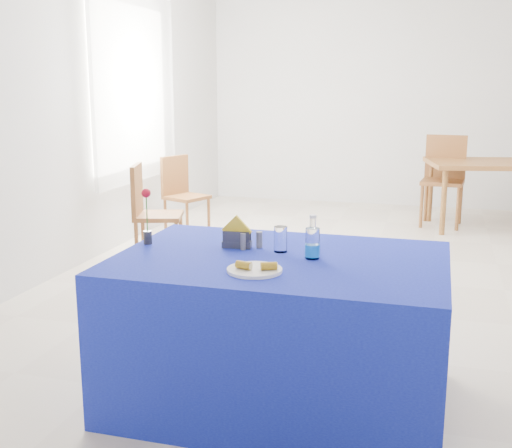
# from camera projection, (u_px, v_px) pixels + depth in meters

# --- Properties ---
(floor) EXTENTS (7.00, 7.00, 0.00)m
(floor) POSITION_uv_depth(u_px,v_px,m) (363.00, 279.00, 5.34)
(floor) COLOR beige
(floor) RESTS_ON ground
(room_shell) EXTENTS (7.00, 7.00, 7.00)m
(room_shell) POSITION_uv_depth(u_px,v_px,m) (371.00, 63.00, 4.97)
(room_shell) COLOR silver
(room_shell) RESTS_ON ground
(window_pane) EXTENTS (0.04, 1.50, 1.60)m
(window_pane) POSITION_uv_depth(u_px,v_px,m) (130.00, 88.00, 6.42)
(window_pane) COLOR white
(window_pane) RESTS_ON room_shell
(curtain) EXTENTS (0.04, 1.75, 1.85)m
(curtain) POSITION_uv_depth(u_px,v_px,m) (137.00, 88.00, 6.41)
(curtain) COLOR white
(curtain) RESTS_ON room_shell
(plate) EXTENTS (0.25, 0.25, 0.01)m
(plate) POSITION_uv_depth(u_px,v_px,m) (255.00, 270.00, 2.89)
(plate) COLOR white
(plate) RESTS_ON blue_table
(drinking_glass) EXTENTS (0.07, 0.07, 0.13)m
(drinking_glass) POSITION_uv_depth(u_px,v_px,m) (281.00, 239.00, 3.22)
(drinking_glass) COLOR white
(drinking_glass) RESTS_ON blue_table
(salt_shaker) EXTENTS (0.03, 0.03, 0.08)m
(salt_shaker) POSITION_uv_depth(u_px,v_px,m) (243.00, 242.00, 3.26)
(salt_shaker) COLOR slate
(salt_shaker) RESTS_ON blue_table
(pepper_shaker) EXTENTS (0.03, 0.03, 0.08)m
(pepper_shaker) POSITION_uv_depth(u_px,v_px,m) (259.00, 240.00, 3.30)
(pepper_shaker) COLOR slate
(pepper_shaker) RESTS_ON blue_table
(blue_table) EXTENTS (1.60, 1.10, 0.76)m
(blue_table) POSITION_uv_depth(u_px,v_px,m) (280.00, 330.00, 3.21)
(blue_table) COLOR #101999
(blue_table) RESTS_ON floor
(water_bottle) EXTENTS (0.07, 0.07, 0.21)m
(water_bottle) POSITION_uv_depth(u_px,v_px,m) (312.00, 244.00, 3.09)
(water_bottle) COLOR silver
(water_bottle) RESTS_ON blue_table
(napkin_holder) EXTENTS (0.16, 0.07, 0.17)m
(napkin_holder) POSITION_uv_depth(u_px,v_px,m) (237.00, 238.00, 3.30)
(napkin_holder) COLOR #36363B
(napkin_holder) RESTS_ON blue_table
(rose_vase) EXTENTS (0.05, 0.05, 0.30)m
(rose_vase) POSITION_uv_depth(u_px,v_px,m) (147.00, 218.00, 3.36)
(rose_vase) COLOR #232227
(rose_vase) RESTS_ON blue_table
(oak_table) EXTENTS (1.54, 1.17, 0.76)m
(oak_table) POSITION_uv_depth(u_px,v_px,m) (494.00, 168.00, 7.07)
(oak_table) COLOR #97602C
(oak_table) RESTS_ON floor
(chair_bg_left) EXTENTS (0.50, 0.50, 1.02)m
(chair_bg_left) POSITION_uv_depth(u_px,v_px,m) (444.00, 174.00, 7.31)
(chair_bg_left) COLOR brown
(chair_bg_left) RESTS_ON floor
(chair_win_a) EXTENTS (0.50, 0.50, 0.90)m
(chair_win_a) POSITION_uv_depth(u_px,v_px,m) (149.00, 208.00, 5.64)
(chair_win_a) COLOR brown
(chair_win_a) RESTS_ON floor
(chair_win_b) EXTENTS (0.50, 0.50, 0.85)m
(chair_win_b) POSITION_uv_depth(u_px,v_px,m) (181.00, 190.00, 6.79)
(chair_win_b) COLOR brown
(chair_win_b) RESTS_ON floor
(banana_pieces) EXTENTS (0.19, 0.08, 0.04)m
(banana_pieces) POSITION_uv_depth(u_px,v_px,m) (257.00, 266.00, 2.87)
(banana_pieces) COLOR yellow
(banana_pieces) RESTS_ON plate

